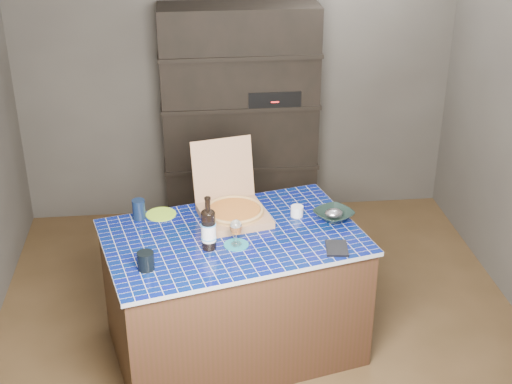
{
  "coord_description": "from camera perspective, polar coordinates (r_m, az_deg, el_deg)",
  "views": [
    {
      "loc": [
        -0.44,
        -3.75,
        2.89
      ],
      "look_at": [
        -0.04,
        0.0,
        1.02
      ],
      "focal_mm": 50.0,
      "sensor_mm": 36.0,
      "label": 1
    }
  ],
  "objects": [
    {
      "name": "foil_contents",
      "position": [
        4.35,
        6.24,
        -1.7
      ],
      "size": [
        0.11,
        0.09,
        0.05
      ],
      "primitive_type": "ellipsoid",
      "color": "#B1AFBA",
      "rests_on": "bowl"
    },
    {
      "name": "shelving_unit",
      "position": [
        5.65,
        -1.26,
        5.83
      ],
      "size": [
        1.2,
        0.41,
        1.8
      ],
      "color": "black",
      "rests_on": "floor"
    },
    {
      "name": "tumbler",
      "position": [
        3.87,
        -8.81,
        -5.47
      ],
      "size": [
        0.09,
        0.09,
        0.1
      ],
      "primitive_type": "cylinder",
      "color": "black",
      "rests_on": "kitchen_island"
    },
    {
      "name": "green_trivet",
      "position": [
        4.43,
        -7.6,
        -1.77
      ],
      "size": [
        0.19,
        0.19,
        0.01
      ],
      "primitive_type": "cylinder",
      "color": "#94CB2B",
      "rests_on": "kitchen_island"
    },
    {
      "name": "white_jar",
      "position": [
        4.37,
        3.3,
        -1.53
      ],
      "size": [
        0.08,
        0.08,
        0.07
      ],
      "primitive_type": "cylinder",
      "color": "white",
      "rests_on": "kitchen_island"
    },
    {
      "name": "room",
      "position": [
        4.11,
        0.5,
        2.91
      ],
      "size": [
        3.5,
        3.5,
        3.5
      ],
      "color": "brown",
      "rests_on": "ground"
    },
    {
      "name": "dvd_case",
      "position": [
        4.05,
        6.48,
        -4.49
      ],
      "size": [
        0.14,
        0.18,
        0.01
      ],
      "primitive_type": "cube",
      "rotation": [
        0.0,
        0.0,
        -0.13
      ],
      "color": "black",
      "rests_on": "kitchen_island"
    },
    {
      "name": "kitchen_island",
      "position": [
        4.39,
        -1.8,
        -8.07
      ],
      "size": [
        1.66,
        1.26,
        0.81
      ],
      "rotation": [
        0.0,
        0.0,
        0.24
      ],
      "color": "#44261A",
      "rests_on": "floor"
    },
    {
      "name": "navy_cup",
      "position": [
        4.38,
        -9.36,
        -1.37
      ],
      "size": [
        0.08,
        0.08,
        0.12
      ],
      "primitive_type": "cylinder",
      "color": "black",
      "rests_on": "kitchen_island"
    },
    {
      "name": "mead_bottle",
      "position": [
        3.99,
        -3.82,
        -2.94
      ],
      "size": [
        0.09,
        0.09,
        0.32
      ],
      "color": "black",
      "rests_on": "kitchen_island"
    },
    {
      "name": "bowl",
      "position": [
        4.35,
        6.24,
        -1.84
      ],
      "size": [
        0.31,
        0.31,
        0.05
      ],
      "primitive_type": "imported",
      "rotation": [
        0.0,
        0.0,
        0.54
      ],
      "color": "black",
      "rests_on": "kitchen_island"
    },
    {
      "name": "wine_glass",
      "position": [
        4.01,
        -1.61,
        -2.89
      ],
      "size": [
        0.07,
        0.07,
        0.16
      ],
      "color": "white",
      "rests_on": "teal_trivet"
    },
    {
      "name": "teal_trivet",
      "position": [
        4.07,
        -1.59,
        -4.25
      ],
      "size": [
        0.14,
        0.14,
        0.01
      ],
      "primitive_type": "cylinder",
      "color": "#187181",
      "rests_on": "kitchen_island"
    },
    {
      "name": "pizza_box",
      "position": [
        4.34,
        -1.85,
        -1.32
      ],
      "size": [
        0.48,
        0.55,
        0.42
      ],
      "rotation": [
        0.0,
        0.0,
        0.22
      ],
      "color": "#93734C",
      "rests_on": "kitchen_island"
    }
  ]
}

